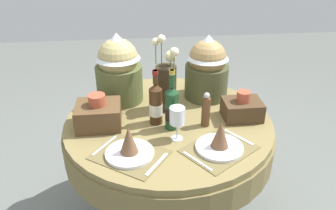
{
  "coord_description": "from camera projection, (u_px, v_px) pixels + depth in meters",
  "views": [
    {
      "loc": [
        -0.19,
        -1.7,
        1.79
      ],
      "look_at": [
        0.0,
        0.03,
        0.84
      ],
      "focal_mm": 36.94,
      "sensor_mm": 36.0,
      "label": 1
    }
  ],
  "objects": [
    {
      "name": "dining_table",
      "position": [
        169.0,
        139.0,
        2.06
      ],
      "size": [
        1.21,
        1.21,
        0.76
      ],
      "color": "olive",
      "rests_on": "ground"
    },
    {
      "name": "place_setting_left",
      "position": [
        129.0,
        147.0,
        1.67
      ],
      "size": [
        0.43,
        0.41,
        0.16
      ],
      "color": "brown",
      "rests_on": "dining_table"
    },
    {
      "name": "place_setting_right",
      "position": [
        220.0,
        142.0,
        1.71
      ],
      "size": [
        0.43,
        0.41,
        0.16
      ],
      "color": "brown",
      "rests_on": "dining_table"
    },
    {
      "name": "flower_vase",
      "position": [
        166.0,
        83.0,
        2.03
      ],
      "size": [
        0.15,
        0.13,
        0.46
      ],
      "color": "#332819",
      "rests_on": "dining_table"
    },
    {
      "name": "wine_bottle_left",
      "position": [
        172.0,
        108.0,
        1.85
      ],
      "size": [
        0.07,
        0.07,
        0.35
      ],
      "color": "#194223",
      "rests_on": "dining_table"
    },
    {
      "name": "wine_bottle_centre",
      "position": [
        156.0,
        104.0,
        1.91
      ],
      "size": [
        0.07,
        0.07,
        0.32
      ],
      "color": "#422814",
      "rests_on": "dining_table"
    },
    {
      "name": "wine_glass_right",
      "position": [
        177.0,
        116.0,
        1.75
      ],
      "size": [
        0.08,
        0.08,
        0.19
      ],
      "color": "silver",
      "rests_on": "dining_table"
    },
    {
      "name": "pepper_mill",
      "position": [
        206.0,
        111.0,
        1.89
      ],
      "size": [
        0.05,
        0.05,
        0.2
      ],
      "color": "brown",
      "rests_on": "dining_table"
    },
    {
      "name": "gift_tub_back_left",
      "position": [
        118.0,
        66.0,
        2.11
      ],
      "size": [
        0.29,
        0.29,
        0.44
      ],
      "color": "#566033",
      "rests_on": "dining_table"
    },
    {
      "name": "gift_tub_back_right",
      "position": [
        207.0,
        65.0,
        2.15
      ],
      "size": [
        0.27,
        0.27,
        0.41
      ],
      "color": "#474C2D",
      "rests_on": "dining_table"
    },
    {
      "name": "woven_basket_side_left",
      "position": [
        98.0,
        114.0,
        1.9
      ],
      "size": [
        0.24,
        0.21,
        0.19
      ],
      "color": "brown",
      "rests_on": "dining_table"
    },
    {
      "name": "woven_basket_side_right",
      "position": [
        242.0,
        108.0,
        1.98
      ],
      "size": [
        0.22,
        0.17,
        0.17
      ],
      "color": "#47331E",
      "rests_on": "dining_table"
    }
  ]
}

